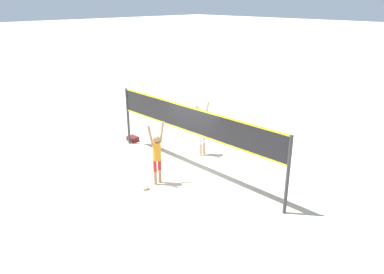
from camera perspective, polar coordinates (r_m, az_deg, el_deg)
name	(u,v)px	position (r m, az deg, el deg)	size (l,w,h in m)	color
ground_plane	(192,171)	(13.94, 0.00, -5.27)	(200.00, 200.00, 0.00)	beige
volleyball_net	(192,125)	(13.26, 0.00, 1.81)	(8.06, 0.11, 2.48)	#38383D
player_spiker	(157,152)	(12.66, -5.38, -2.36)	(0.28, 0.71, 2.20)	tan
player_blocker	(202,128)	(14.99, 1.61, 1.34)	(0.28, 0.71, 2.17)	tan
volleyball	(145,186)	(12.75, -7.19, -7.44)	(0.24, 0.24, 0.24)	white
gear_bag	(133,139)	(17.03, -9.02, -0.26)	(0.50, 0.36, 0.21)	maroon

